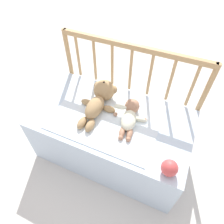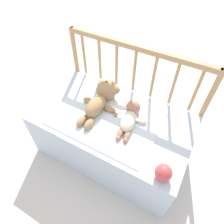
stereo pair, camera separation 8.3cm
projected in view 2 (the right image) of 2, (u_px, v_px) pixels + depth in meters
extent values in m
plane|color=silver|center=(112.00, 150.00, 1.74)|extent=(12.00, 12.00, 0.00)
cube|color=silver|center=(112.00, 135.00, 1.58)|extent=(1.13, 0.63, 0.44)
cylinder|color=tan|center=(78.00, 72.00, 1.80)|extent=(0.04, 0.04, 0.83)
cylinder|color=tan|center=(200.00, 116.00, 1.45)|extent=(0.04, 0.04, 0.83)
cube|color=tan|center=(137.00, 48.00, 1.33)|extent=(1.09, 0.03, 0.04)
cylinder|color=tan|center=(84.00, 55.00, 1.63)|extent=(0.02, 0.02, 0.35)
cylinder|color=tan|center=(100.00, 60.00, 1.58)|extent=(0.02, 0.02, 0.35)
cylinder|color=tan|center=(117.00, 66.00, 1.53)|extent=(0.02, 0.02, 0.35)
cylinder|color=tan|center=(134.00, 72.00, 1.48)|extent=(0.02, 0.02, 0.35)
cylinder|color=tan|center=(153.00, 78.00, 1.43)|extent=(0.02, 0.02, 0.35)
cylinder|color=tan|center=(174.00, 85.00, 1.38)|extent=(0.02, 0.02, 0.35)
cylinder|color=tan|center=(196.00, 92.00, 1.33)|extent=(0.02, 0.02, 0.35)
cube|color=white|center=(107.00, 116.00, 1.42)|extent=(0.74, 0.55, 0.01)
ellipsoid|color=tan|center=(96.00, 106.00, 1.41)|extent=(0.12, 0.22, 0.11)
sphere|color=tan|center=(107.00, 90.00, 1.49)|extent=(0.16, 0.16, 0.16)
sphere|color=tan|center=(107.00, 85.00, 1.46)|extent=(0.07, 0.07, 0.07)
sphere|color=black|center=(107.00, 82.00, 1.44)|extent=(0.02, 0.02, 0.02)
sphere|color=tan|center=(101.00, 85.00, 1.52)|extent=(0.06, 0.06, 0.06)
sphere|color=tan|center=(116.00, 90.00, 1.49)|extent=(0.06, 0.06, 0.06)
ellipsoid|color=tan|center=(89.00, 101.00, 1.49)|extent=(0.10, 0.05, 0.05)
ellipsoid|color=tan|center=(110.00, 109.00, 1.44)|extent=(0.10, 0.05, 0.05)
ellipsoid|color=tan|center=(82.00, 121.00, 1.36)|extent=(0.06, 0.11, 0.05)
ellipsoid|color=tan|center=(89.00, 124.00, 1.34)|extent=(0.06, 0.11, 0.05)
ellipsoid|color=#EAEACC|center=(128.00, 121.00, 1.34)|extent=(0.13, 0.19, 0.08)
sphere|color=tan|center=(133.00, 107.00, 1.41)|extent=(0.10, 0.10, 0.10)
ellipsoid|color=#EAEACC|center=(121.00, 108.00, 1.39)|extent=(0.10, 0.05, 0.04)
ellipsoid|color=#EAEACC|center=(140.00, 122.00, 1.37)|extent=(0.10, 0.05, 0.04)
sphere|color=tan|center=(116.00, 114.00, 1.41)|extent=(0.03, 0.03, 0.03)
sphere|color=tan|center=(144.00, 122.00, 1.36)|extent=(0.03, 0.03, 0.03)
ellipsoid|color=tan|center=(120.00, 133.00, 1.30)|extent=(0.05, 0.10, 0.04)
ellipsoid|color=tan|center=(127.00, 135.00, 1.29)|extent=(0.05, 0.10, 0.04)
sphere|color=tan|center=(118.00, 138.00, 1.27)|extent=(0.03, 0.03, 0.03)
sphere|color=tan|center=(125.00, 140.00, 1.26)|extent=(0.03, 0.03, 0.03)
sphere|color=#DB4C4C|center=(163.00, 173.00, 1.09)|extent=(0.10, 0.10, 0.10)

